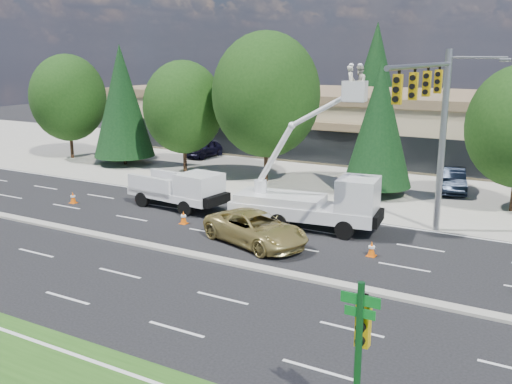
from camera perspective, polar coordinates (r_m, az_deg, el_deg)
The scene contains 22 objects.
ground at distance 26.53m, azimuth -8.79°, elevation -5.80°, with size 140.00×140.00×0.00m, color black.
concrete_apron at distance 43.44m, azimuth 7.62°, elevation 1.91°, with size 140.00×22.00×0.01m, color gray.
road_median at distance 26.51m, azimuth -8.80°, elevation -5.68°, with size 120.00×0.55×0.12m, color gray.
strip_mall at distance 52.29m, azimuth 11.83°, elevation 6.87°, with size 50.40×15.40×5.50m.
tree_front_a at distance 51.22m, azimuth -18.29°, elevation 8.93°, with size 6.32×6.32×8.77m.
tree_front_b at distance 46.99m, azimuth -13.25°, elevation 8.85°, with size 4.83×4.83×9.52m.
tree_front_c at distance 43.20m, azimuth -7.27°, elevation 8.41°, with size 6.01×6.01×8.34m.
tree_front_d at distance 39.36m, azimuth 1.02°, elevation 9.69°, with size 7.43×7.43×10.31m.
tree_front_e at distance 36.41m, azimuth 12.24°, elevation 6.69°, with size 4.29×4.29×8.46m.
tree_back_a at distance 70.22m, azimuth 0.69°, elevation 11.02°, with size 5.20×5.20×10.26m.
tree_back_b at distance 64.66m, azimuth 11.87°, elevation 11.39°, with size 6.15×6.15×12.13m.
signal_mast at distance 27.33m, azimuth 17.52°, elevation 7.34°, with size 2.76×10.16×9.00m.
street_sign_pole at distance 13.34m, azimuth 10.36°, elevation -14.91°, with size 0.90×0.44×4.00m.
utility_pickup at distance 33.16m, azimuth -7.50°, elevation -0.13°, with size 6.06×2.81×2.24m.
bucket_truck at distance 28.95m, azimuth 6.15°, elevation -0.36°, with size 7.75×3.22×8.34m.
traffic_cone_a at distance 36.02m, azimuth -17.83°, elevation -0.53°, with size 0.40×0.40×0.70m.
traffic_cone_b at distance 30.40m, azimuth -7.26°, elevation -2.54°, with size 0.40×0.40×0.70m.
traffic_cone_c at distance 28.89m, azimuth -1.43°, elevation -3.30°, with size 0.40×0.40×0.70m.
traffic_cone_d at distance 25.93m, azimuth 11.49°, elevation -5.59°, with size 0.40×0.40×0.70m.
minivan at distance 26.89m, azimuth -0.03°, elevation -3.66°, with size 2.53×5.48×1.52m, color tan.
parked_car_west at distance 49.88m, azimuth -5.12°, elevation 4.34°, with size 1.70×4.22×1.44m, color black.
parked_car_east at distance 39.23m, azimuth 18.98°, elevation 1.16°, with size 1.63×4.69×1.54m, color black.
Camera 1 is at (15.61, -19.57, 8.78)m, focal length 40.00 mm.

